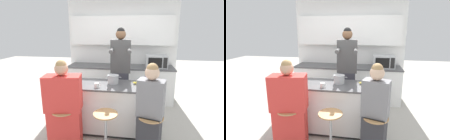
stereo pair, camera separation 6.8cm
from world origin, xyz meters
The scene contains 18 objects.
ground_plane centered at (0.00, 0.00, 0.00)m, with size 16.00×16.00×0.00m, color #B2ADA3.
wall_back centered at (0.00, 1.83, 1.54)m, with size 2.95×0.22×2.70m.
back_counter centered at (0.00, 1.50, 0.46)m, with size 2.74×0.68×0.92m.
kitchen_island centered at (0.00, 0.00, 0.45)m, with size 1.67×0.68×0.90m.
bar_stool_leftmost centered at (-0.67, -0.59, 0.35)m, with size 0.38×0.38×0.64m.
bar_stool_center centered at (0.00, -0.60, 0.35)m, with size 0.38×0.38×0.64m.
bar_stool_rightmost centered at (0.67, -0.60, 0.35)m, with size 0.38×0.38×0.64m.
person_cooking centered at (0.10, 0.59, 0.95)m, with size 0.45×0.62×1.90m.
person_wrapped_blanket centered at (-0.66, -0.58, 0.67)m, with size 0.59×0.37×1.43m.
person_seated_near centered at (0.66, -0.58, 0.66)m, with size 0.42×0.35×1.42m.
cooking_pot centered at (0.02, 0.07, 0.98)m, with size 0.30×0.21×0.16m.
fruit_bowl centered at (0.59, -0.20, 0.92)m, with size 0.18×0.18×0.06m.
coffee_cup_near centered at (-0.22, -0.20, 0.94)m, with size 0.11×0.08×0.08m.
coffee_cup_far centered at (-0.61, -0.16, 0.94)m, with size 0.10×0.07×0.09m.
banana_bunch centered at (0.45, 0.08, 0.92)m, with size 0.16×0.12×0.05m.
juice_carton centered at (0.64, 0.24, 0.98)m, with size 0.07×0.07×0.17m.
microwave centered at (0.92, 1.46, 1.08)m, with size 0.52×0.40×0.31m.
potted_plant centered at (-0.16, 1.50, 1.04)m, with size 0.15×0.15×0.23m.
Camera 1 is at (0.45, -2.96, 1.87)m, focal length 28.00 mm.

